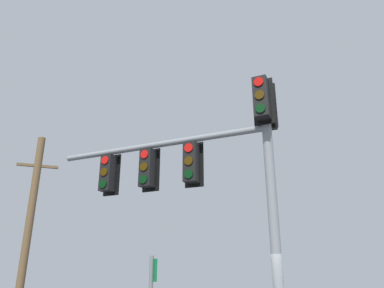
# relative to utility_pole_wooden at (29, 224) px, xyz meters

# --- Properties ---
(signal_mast_assembly) EXTENTS (2.04, 5.39, 6.10)m
(signal_mast_assembly) POSITION_rel_utility_pole_wooden_xyz_m (7.49, 8.62, 0.17)
(signal_mast_assembly) COLOR gray
(signal_mast_assembly) RESTS_ON ground
(utility_pole_wooden) EXTENTS (0.93, 1.66, 8.25)m
(utility_pole_wooden) POSITION_rel_utility_pole_wooden_xyz_m (0.00, 0.00, 0.00)
(utility_pole_wooden) COLOR brown
(utility_pole_wooden) RESTS_ON ground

